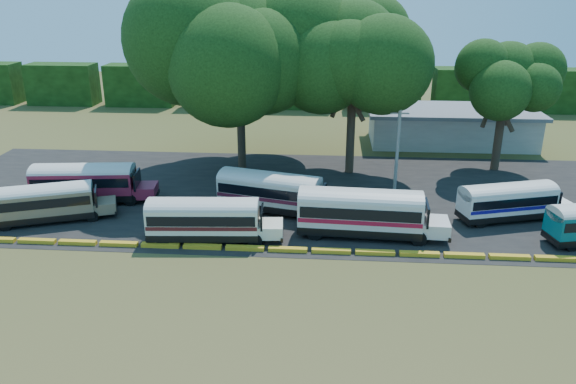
# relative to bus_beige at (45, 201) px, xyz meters

# --- Properties ---
(ground) EXTENTS (160.00, 160.00, 0.00)m
(ground) POSITION_rel_bus_beige_xyz_m (17.55, -4.75, -1.74)
(ground) COLOR #354617
(ground) RESTS_ON ground
(asphalt_strip) EXTENTS (64.00, 24.00, 0.02)m
(asphalt_strip) POSITION_rel_bus_beige_xyz_m (18.55, 7.25, -1.73)
(asphalt_strip) COLOR black
(asphalt_strip) RESTS_ON ground
(curb) EXTENTS (53.70, 0.45, 0.30)m
(curb) POSITION_rel_bus_beige_xyz_m (17.55, -3.75, -1.59)
(curb) COLOR yellow
(curb) RESTS_ON ground
(terminal_building) EXTENTS (19.00, 9.00, 4.00)m
(terminal_building) POSITION_rel_bus_beige_xyz_m (35.55, 25.25, 0.29)
(terminal_building) COLOR beige
(terminal_building) RESTS_ON ground
(treeline_backdrop) EXTENTS (130.00, 4.00, 6.00)m
(treeline_backdrop) POSITION_rel_bus_beige_xyz_m (17.55, 43.25, 1.26)
(treeline_backdrop) COLOR black
(treeline_backdrop) RESTS_ON ground
(bus_beige) EXTENTS (9.44, 5.34, 3.03)m
(bus_beige) POSITION_rel_bus_beige_xyz_m (0.00, 0.00, 0.00)
(bus_beige) COLOR black
(bus_beige) RESTS_ON ground
(bus_red) EXTENTS (10.39, 3.65, 3.34)m
(bus_red) POSITION_rel_bus_beige_xyz_m (1.53, 4.34, 0.18)
(bus_red) COLOR black
(bus_red) RESTS_ON ground
(bus_cream_west) EXTENTS (9.81, 3.04, 3.18)m
(bus_cream_west) POSITION_rel_bus_beige_xyz_m (13.11, -2.34, 0.06)
(bus_cream_west) COLOR black
(bus_cream_west) RESTS_ON ground
(bus_cream_east) EXTENTS (10.36, 4.98, 3.31)m
(bus_cream_east) POSITION_rel_bus_beige_xyz_m (17.24, 3.32, 0.13)
(bus_cream_east) COLOR black
(bus_cream_east) RESTS_ON ground
(bus_white_red) EXTENTS (11.02, 3.29, 3.58)m
(bus_white_red) POSITION_rel_bus_beige_xyz_m (24.30, -0.75, 0.28)
(bus_white_red) COLOR black
(bus_white_red) RESTS_ON ground
(bus_white_blue) EXTENTS (9.35, 4.71, 2.99)m
(bus_white_blue) POSITION_rel_bus_beige_xyz_m (35.79, 3.05, -0.05)
(bus_white_blue) COLOR black
(bus_white_blue) RESTS_ON ground
(tree_west) EXTENTS (15.45, 15.45, 17.37)m
(tree_west) POSITION_rel_bus_beige_xyz_m (13.09, 14.43, 9.94)
(tree_west) COLOR #35221A
(tree_west) RESTS_ON ground
(tree_center) EXTENTS (11.23, 11.23, 16.20)m
(tree_center) POSITION_rel_bus_beige_xyz_m (23.76, 13.99, 10.29)
(tree_center) COLOR #35221A
(tree_center) RESTS_ON ground
(tree_east) EXTENTS (7.93, 7.93, 12.41)m
(tree_east) POSITION_rel_bus_beige_xyz_m (38.19, 15.87, 7.67)
(tree_east) COLOR #35221A
(tree_east) RESTS_ON ground
(utility_pole) EXTENTS (1.60, 0.30, 7.36)m
(utility_pole) POSITION_rel_bus_beige_xyz_m (27.67, 9.10, 2.05)
(utility_pole) COLOR gray
(utility_pole) RESTS_ON ground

